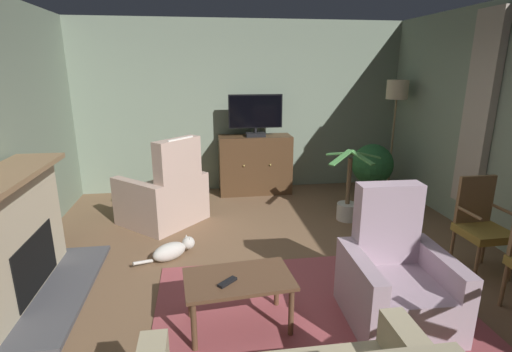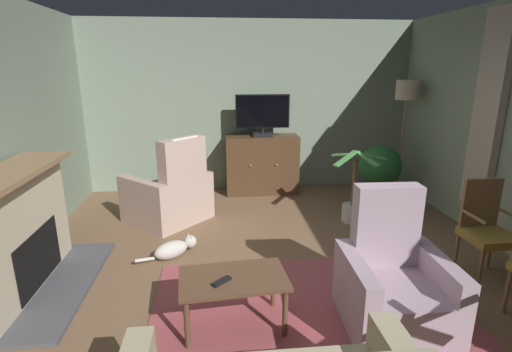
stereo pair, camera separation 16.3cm
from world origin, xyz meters
TOP-DOWN VIEW (x-y plane):
  - ground_plane at (0.00, 0.00)m, footprint 5.97×6.61m
  - wall_back at (0.00, 3.06)m, footprint 5.97×0.10m
  - curtain_panel_far at (2.63, 0.81)m, footprint 0.10×0.44m
  - rug_central at (0.20, -0.57)m, footprint 2.71×1.72m
  - fireplace at (-2.41, 0.01)m, footprint 0.84×1.73m
  - tv_cabinet at (0.17, 2.71)m, footprint 1.18×0.48m
  - television at (0.17, 2.65)m, footprint 0.86×0.20m
  - coffee_table at (-0.45, -0.74)m, footprint 0.89×0.58m
  - tv_remote at (-0.55, -0.81)m, footprint 0.16×0.15m
  - armchair_in_far_corner at (-1.22, 1.61)m, footprint 1.28×1.28m
  - armchair_by_fireplace at (0.84, -0.81)m, footprint 0.83×0.83m
  - side_chair_nearest_door at (2.06, -0.19)m, footprint 0.45×0.44m
  - potted_plant_tall_palm_by_window at (1.26, 1.33)m, footprint 0.79×0.65m
  - potted_plant_on_hearth_side at (1.94, 2.09)m, footprint 0.64×0.64m
  - cat at (-1.06, 0.52)m, footprint 0.65×0.41m
  - floor_lamp at (2.41, 2.42)m, footprint 0.36×0.36m

SIDE VIEW (x-z plane):
  - ground_plane at x=0.00m, z-range -0.04..0.00m
  - rug_central at x=0.20m, z-range 0.00..0.01m
  - cat at x=-1.06m, z-range -0.01..0.21m
  - potted_plant_tall_palm_by_window at x=1.26m, z-range -0.23..0.76m
  - armchair_by_fireplace at x=0.84m, z-range -0.22..0.89m
  - armchair_in_far_corner at x=-1.22m, z-range -0.24..0.96m
  - coffee_table at x=-0.45m, z-range 0.16..0.61m
  - tv_cabinet at x=0.17m, z-range -0.02..0.94m
  - tv_remote at x=-0.55m, z-range 0.45..0.47m
  - potted_plant_on_hearth_side at x=1.94m, z-range 0.08..0.97m
  - side_chair_nearest_door at x=2.06m, z-range 0.03..1.02m
  - fireplace at x=-2.41m, z-range -0.03..1.13m
  - television at x=0.17m, z-range 0.98..1.65m
  - wall_back at x=0.00m, z-range 0.00..2.78m
  - floor_lamp at x=2.41m, z-range 0.53..2.38m
  - curtain_panel_far at x=2.63m, z-range 0.36..2.70m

